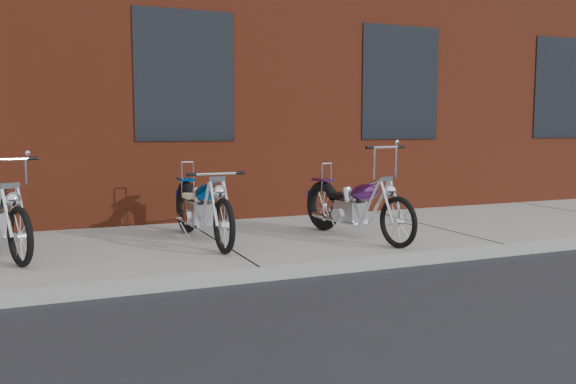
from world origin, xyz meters
name	(u,v)px	position (x,y,z in m)	size (l,w,h in m)	color
ground	(260,282)	(0.00, 0.00, 0.00)	(120.00, 120.00, 0.00)	black
sidewalk	(217,247)	(0.00, 1.50, 0.07)	(22.00, 3.00, 0.15)	#A2A2A2
building_brick	(129,8)	(0.00, 8.00, 4.00)	(22.00, 10.00, 8.00)	maroon
chopper_purple	(355,208)	(1.61, 1.03, 0.52)	(0.58, 2.01, 1.14)	black
chopper_blue	(202,210)	(-0.17, 1.51, 0.53)	(0.51, 2.09, 0.91)	black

